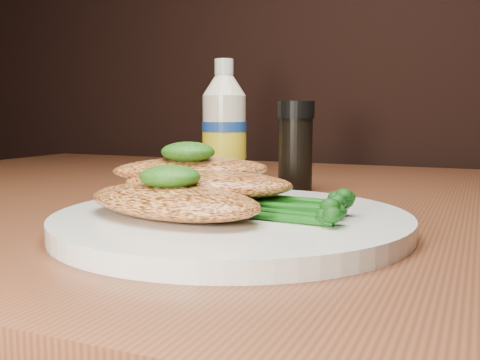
% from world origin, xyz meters
% --- Properties ---
extents(plate, '(0.28, 0.28, 0.01)m').
position_xyz_m(plate, '(0.07, 0.87, 0.76)').
color(plate, white).
rests_on(plate, dining_table).
extents(chicken_front, '(0.17, 0.12, 0.02)m').
position_xyz_m(chicken_front, '(0.04, 0.84, 0.78)').
color(chicken_front, '#F2924D').
rests_on(chicken_front, plate).
extents(chicken_mid, '(0.15, 0.09, 0.02)m').
position_xyz_m(chicken_mid, '(0.04, 0.88, 0.78)').
color(chicken_mid, '#F2924D').
rests_on(chicken_mid, plate).
extents(chicken_back, '(0.15, 0.14, 0.02)m').
position_xyz_m(chicken_back, '(0.01, 0.91, 0.79)').
color(chicken_back, '#F2924D').
rests_on(chicken_back, plate).
extents(pesto_front, '(0.05, 0.05, 0.02)m').
position_xyz_m(pesto_front, '(0.03, 0.84, 0.80)').
color(pesto_front, black).
rests_on(pesto_front, chicken_front).
extents(pesto_back, '(0.05, 0.05, 0.02)m').
position_xyz_m(pesto_back, '(0.01, 0.90, 0.81)').
color(pesto_back, black).
rests_on(pesto_back, chicken_back).
extents(broccolini_bundle, '(0.16, 0.14, 0.02)m').
position_xyz_m(broccolini_bundle, '(0.11, 0.88, 0.78)').
color(broccolini_bundle, '#135412').
rests_on(broccolini_bundle, plate).
extents(mayo_bottle, '(0.07, 0.07, 0.16)m').
position_xyz_m(mayo_bottle, '(-0.05, 1.12, 0.83)').
color(mayo_bottle, '#EDE3C9').
rests_on(mayo_bottle, dining_table).
extents(pepper_grinder, '(0.05, 0.05, 0.11)m').
position_xyz_m(pepper_grinder, '(0.05, 1.10, 0.80)').
color(pepper_grinder, black).
rests_on(pepper_grinder, dining_table).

